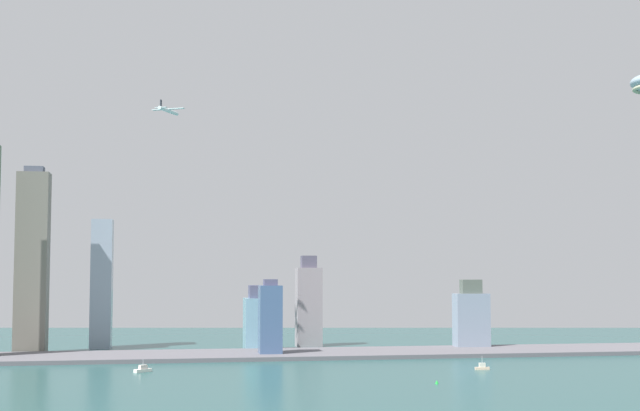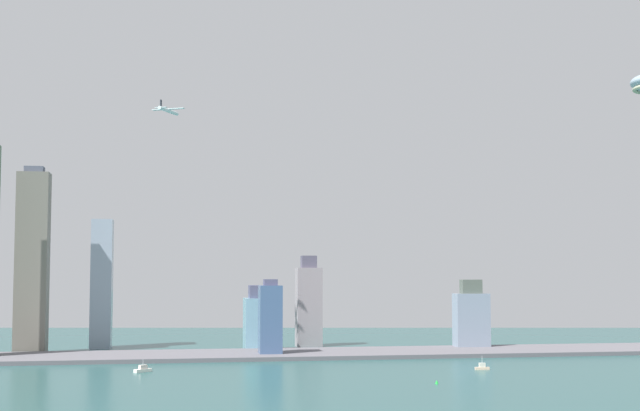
# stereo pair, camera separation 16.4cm
# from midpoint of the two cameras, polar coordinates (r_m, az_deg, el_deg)

# --- Properties ---
(waterfront_pier) EXTENTS (898.61, 76.20, 2.94)m
(waterfront_pier) POSITION_cam_midpoint_polar(r_m,az_deg,el_deg) (677.45, 0.99, -9.39)
(waterfront_pier) COLOR #5F5D63
(waterfront_pier) RESTS_ON ground
(skyscraper_0) EXTENTS (16.33, 16.91, 56.81)m
(skyscraper_0) POSITION_cam_midpoint_polar(r_m,az_deg,el_deg) (660.90, -3.20, -7.30)
(skyscraper_0) COLOR #445E88
(skyscraper_0) RESTS_ON ground
(skyscraper_1) EXTENTS (16.86, 24.55, 105.21)m
(skyscraper_1) POSITION_cam_midpoint_polar(r_m,az_deg,el_deg) (758.51, -13.73, -4.86)
(skyscraper_1) COLOR #99A8BB
(skyscraper_1) RESTS_ON ground
(skyscraper_2) EXTENTS (18.17, 27.73, 51.58)m
(skyscraper_2) POSITION_cam_midpoint_polar(r_m,az_deg,el_deg) (717.32, -4.12, -7.39)
(skyscraper_2) COLOR #78ABC1
(skyscraper_2) RESTS_ON ground
(skyscraper_4) EXTENTS (27.35, 14.36, 56.06)m
(skyscraper_4) POSITION_cam_midpoint_polar(r_m,az_deg,el_deg) (731.21, 9.60, -7.13)
(skyscraper_4) COLOR #8594A9
(skyscraper_4) RESTS_ON ground
(skyscraper_5) EXTENTS (20.97, 16.50, 75.86)m
(skyscraper_5) POSITION_cam_midpoint_polar(r_m,az_deg,el_deg) (755.59, -0.73, -6.33)
(skyscraper_5) COLOR gray
(skyscraper_5) RESTS_ON ground
(skyscraper_6) EXTENTS (23.73, 20.59, 143.27)m
(skyscraper_6) POSITION_cam_midpoint_polar(r_m,az_deg,el_deg) (721.12, -17.85, -3.41)
(skyscraper_6) COLOR slate
(skyscraper_6) RESTS_ON ground
(boat_2) EXTENTS (9.19, 3.08, 8.87)m
(boat_2) POSITION_cam_midpoint_polar(r_m,az_deg,el_deg) (587.99, 10.28, -10.10)
(boat_2) COLOR beige
(boat_2) RESTS_ON ground
(boat_7) EXTENTS (11.41, 9.72, 7.78)m
(boat_7) POSITION_cam_midpoint_polar(r_m,az_deg,el_deg) (575.75, -11.22, -10.20)
(boat_7) COLOR white
(boat_7) RESTS_ON ground
(channel_buoy_0) EXTENTS (1.95, 1.95, 2.05)m
(channel_buoy_0) POSITION_cam_midpoint_polar(r_m,az_deg,el_deg) (511.35, 7.44, -11.08)
(channel_buoy_0) COLOR green
(channel_buoy_0) RESTS_ON ground
(airplane) EXTENTS (25.30, 27.52, 7.80)m
(airplane) POSITION_cam_midpoint_polar(r_m,az_deg,el_deg) (697.47, -9.62, 5.98)
(airplane) COLOR silver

